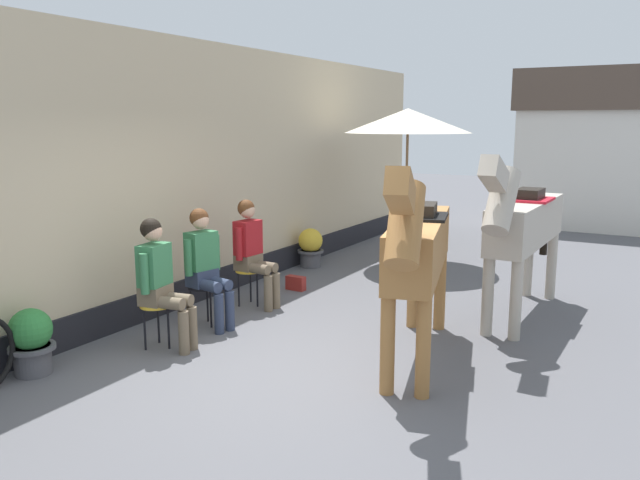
% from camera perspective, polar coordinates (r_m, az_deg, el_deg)
% --- Properties ---
extents(ground_plane, '(40.00, 40.00, 0.00)m').
position_cam_1_polar(ground_plane, '(8.88, 8.00, -5.05)').
color(ground_plane, '#56565B').
extents(pub_facade_wall, '(0.34, 14.00, 3.40)m').
position_cam_1_polar(pub_facade_wall, '(8.63, -11.56, 4.78)').
color(pub_facade_wall, '#CCB793').
rests_on(pub_facade_wall, ground_plane).
extents(distant_cottage, '(3.40, 2.60, 3.50)m').
position_cam_1_polar(distant_cottage, '(15.95, 23.53, 7.61)').
color(distant_cottage, silver).
rests_on(distant_cottage, ground_plane).
extents(seated_visitor_near, '(0.61, 0.49, 1.39)m').
position_cam_1_polar(seated_visitor_near, '(6.87, -14.07, -3.20)').
color(seated_visitor_near, gold).
rests_on(seated_visitor_near, ground_plane).
extents(seated_visitor_middle, '(0.61, 0.48, 1.39)m').
position_cam_1_polar(seated_visitor_middle, '(7.50, -10.19, -1.91)').
color(seated_visitor_middle, black).
rests_on(seated_visitor_middle, ground_plane).
extents(seated_visitor_far, '(0.61, 0.49, 1.39)m').
position_cam_1_polar(seated_visitor_far, '(8.25, -6.08, -0.67)').
color(seated_visitor_far, gold).
rests_on(seated_visitor_far, ground_plane).
extents(saddled_horse_near, '(1.04, 2.93, 2.06)m').
position_cam_1_polar(saddled_horse_near, '(6.29, 8.72, -0.70)').
color(saddled_horse_near, '#9E6B38').
rests_on(saddled_horse_near, ground_plane).
extents(saddled_horse_far, '(0.51, 3.00, 2.06)m').
position_cam_1_polar(saddled_horse_far, '(8.02, 17.68, 1.34)').
color(saddled_horse_far, '#B2A899').
rests_on(saddled_horse_far, ground_plane).
extents(flower_planter_nearest, '(0.43, 0.43, 0.64)m').
position_cam_1_polar(flower_planter_nearest, '(6.70, -24.33, -8.13)').
color(flower_planter_nearest, '#4C4C51').
rests_on(flower_planter_nearest, ground_plane).
extents(flower_planter_farthest, '(0.43, 0.43, 0.64)m').
position_cam_1_polar(flower_planter_farthest, '(10.54, -0.85, -0.61)').
color(flower_planter_farthest, '#4C4C51').
rests_on(flower_planter_farthest, ground_plane).
extents(cafe_parasol, '(2.10, 2.10, 2.58)m').
position_cam_1_polar(cafe_parasol, '(10.83, 7.84, 10.39)').
color(cafe_parasol, black).
rests_on(cafe_parasol, ground_plane).
extents(satchel_bag, '(0.28, 0.13, 0.20)m').
position_cam_1_polar(satchel_bag, '(9.14, -2.17, -3.85)').
color(satchel_bag, maroon).
rests_on(satchel_bag, ground_plane).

